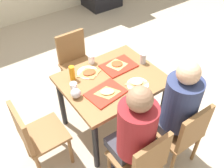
{
  "coord_description": "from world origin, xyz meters",
  "views": [
    {
      "loc": [
        -1.16,
        -1.62,
        2.44
      ],
      "look_at": [
        0.0,
        0.0,
        0.66
      ],
      "focal_mm": 40.95,
      "sensor_mm": 36.0,
      "label": 1
    }
  ],
  "objects": [
    {
      "name": "pizza_slice_d",
      "position": [
        0.15,
        -0.21,
        0.75
      ],
      "size": [
        0.22,
        0.19,
        0.02
      ],
      "color": "#DBAD60",
      "rests_on": "paper_plate_near_edge"
    },
    {
      "name": "pizza_slice_c",
      "position": [
        -0.15,
        0.2,
        0.75
      ],
      "size": [
        0.22,
        0.18,
        0.02
      ],
      "color": "tan",
      "rests_on": "paper_plate_center"
    },
    {
      "name": "chair_near_right",
      "position": [
        0.25,
        -0.8,
        0.49
      ],
      "size": [
        0.4,
        0.4,
        0.84
      ],
      "color": "olive",
      "rests_on": "ground_plane"
    },
    {
      "name": "plastic_cup_a",
      "position": [
        -0.03,
        0.35,
        0.78
      ],
      "size": [
        0.07,
        0.07,
        0.1
      ],
      "primitive_type": "cylinder",
      "color": "white",
      "rests_on": "main_table"
    },
    {
      "name": "pizza_slice_b",
      "position": [
        0.17,
        0.14,
        0.76
      ],
      "size": [
        0.23,
        0.22,
        0.02
      ],
      "color": "#DBAD60",
      "rests_on": "tray_red_far"
    },
    {
      "name": "foil_bundle",
      "position": [
        -0.43,
        -0.02,
        0.78
      ],
      "size": [
        0.1,
        0.1,
        0.1
      ],
      "primitive_type": "sphere",
      "color": "silver",
      "rests_on": "main_table"
    },
    {
      "name": "chair_near_left",
      "position": [
        -0.25,
        -0.8,
        0.49
      ],
      "size": [
        0.4,
        0.4,
        0.84
      ],
      "color": "olive",
      "rests_on": "ground_plane"
    },
    {
      "name": "ground_plane",
      "position": [
        0.0,
        0.0,
        -0.01
      ],
      "size": [
        10.0,
        10.0,
        0.02
      ],
      "primitive_type": "cube",
      "color": "#B7A893"
    },
    {
      "name": "tray_red_far",
      "position": [
        0.18,
        0.12,
        0.74
      ],
      "size": [
        0.36,
        0.26,
        0.02
      ],
      "primitive_type": "cube",
      "rotation": [
        0.0,
        0.0,
        0.01
      ],
      "color": "red",
      "rests_on": "main_table"
    },
    {
      "name": "condiment_bottle",
      "position": [
        -0.33,
        0.23,
        0.81
      ],
      "size": [
        0.06,
        0.06,
        0.16
      ],
      "primitive_type": "cylinder",
      "color": "orange",
      "rests_on": "main_table"
    },
    {
      "name": "main_table",
      "position": [
        0.0,
        0.0,
        0.63
      ],
      "size": [
        1.02,
        0.83,
        0.73
      ],
      "color": "olive",
      "rests_on": "ground_plane"
    },
    {
      "name": "person_in_red",
      "position": [
        -0.25,
        -0.66,
        0.74
      ],
      "size": [
        0.32,
        0.42,
        1.25
      ],
      "color": "#383842",
      "rests_on": "ground_plane"
    },
    {
      "name": "chair_far_side",
      "position": [
        0.0,
        0.8,
        0.49
      ],
      "size": [
        0.4,
        0.4,
        0.84
      ],
      "color": "olive",
      "rests_on": "ground_plane"
    },
    {
      "name": "paper_plate_near_edge",
      "position": [
        0.15,
        -0.23,
        0.74
      ],
      "size": [
        0.22,
        0.22,
        0.01
      ],
      "primitive_type": "cylinder",
      "color": "white",
      "rests_on": "main_table"
    },
    {
      "name": "plastic_cup_b",
      "position": [
        0.03,
        -0.35,
        0.78
      ],
      "size": [
        0.07,
        0.07,
        0.1
      ],
      "primitive_type": "cylinder",
      "color": "white",
      "rests_on": "main_table"
    },
    {
      "name": "chair_left_end",
      "position": [
        -0.89,
        0.0,
        0.49
      ],
      "size": [
        0.4,
        0.4,
        0.84
      ],
      "color": "olive",
      "rests_on": "ground_plane"
    },
    {
      "name": "tray_red_near",
      "position": [
        -0.18,
        -0.15,
        0.74
      ],
      "size": [
        0.39,
        0.3,
        0.02
      ],
      "primitive_type": "cube",
      "rotation": [
        0.0,
        0.0,
        0.13
      ],
      "color": "red",
      "rests_on": "main_table"
    },
    {
      "name": "soda_can",
      "position": [
        0.43,
        0.02,
        0.79
      ],
      "size": [
        0.07,
        0.07,
        0.12
      ],
      "primitive_type": "cylinder",
      "color": "#B7BCC6",
      "rests_on": "main_table"
    },
    {
      "name": "person_in_brown_jacket",
      "position": [
        0.25,
        -0.66,
        0.74
      ],
      "size": [
        0.32,
        0.42,
        1.25
      ],
      "color": "#383842",
      "rests_on": "ground_plane"
    },
    {
      "name": "plastic_cup_c",
      "position": [
        -0.41,
        0.06,
        0.78
      ],
      "size": [
        0.07,
        0.07,
        0.1
      ],
      "primitive_type": "cylinder",
      "color": "white",
      "rests_on": "main_table"
    },
    {
      "name": "pizza_slice_a",
      "position": [
        -0.17,
        -0.16,
        0.76
      ],
      "size": [
        0.23,
        0.21,
        0.02
      ],
      "color": "tan",
      "rests_on": "tray_red_near"
    },
    {
      "name": "paper_plate_center",
      "position": [
        -0.15,
        0.23,
        0.74
      ],
      "size": [
        0.22,
        0.22,
        0.01
      ],
      "primitive_type": "cylinder",
      "color": "white",
      "rests_on": "main_table"
    }
  ]
}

